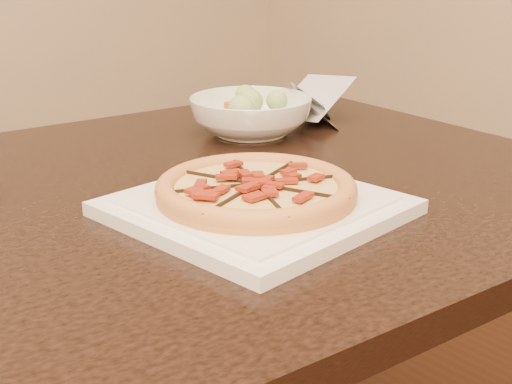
% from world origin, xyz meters
% --- Properties ---
extents(dining_table, '(1.48, 1.00, 0.75)m').
position_xyz_m(dining_table, '(0.15, 0.14, 0.65)').
color(dining_table, black).
rests_on(dining_table, floor).
extents(plate, '(0.34, 0.34, 0.02)m').
position_xyz_m(plate, '(0.27, -0.02, 0.76)').
color(plate, white).
rests_on(plate, dining_table).
extents(pizza, '(0.25, 0.25, 0.03)m').
position_xyz_m(pizza, '(0.27, -0.02, 0.78)').
color(pizza, '#C96C3F').
rests_on(pizza, plate).
extents(salad_bowl, '(0.28, 0.28, 0.07)m').
position_xyz_m(salad_bowl, '(0.52, 0.30, 0.78)').
color(salad_bowl, white).
rests_on(salad_bowl, dining_table).
extents(salad, '(0.10, 0.11, 0.04)m').
position_xyz_m(salad, '(0.52, 0.30, 0.84)').
color(salad, '#AAD069').
rests_on(salad, salad_bowl).
extents(cling_film, '(0.20, 0.17, 0.05)m').
position_xyz_m(cling_film, '(0.68, 0.30, 0.78)').
color(cling_film, silver).
rests_on(cling_film, dining_table).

